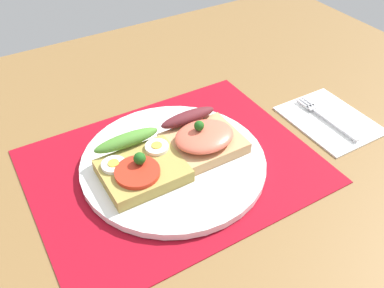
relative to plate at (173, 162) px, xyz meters
The scene contains 7 objects.
ground_plane 2.43cm from the plate, ahead, with size 120.00×90.00×3.20cm, color brown.
placemat 0.68cm from the plate, ahead, with size 38.35×30.01×0.30cm, color maroon.
plate is the anchor object (origin of this frame).
sandwich_egg_tomato 5.36cm from the plate, behind, with size 10.59×10.19×4.00cm.
sandwich_salmon 5.31cm from the plate, ahead, with size 10.31×10.10×4.97cm.
napkin 26.62cm from the plate, ahead, with size 11.33×14.26×0.60cm, color white.
fork 25.87cm from the plate, ahead, with size 1.62×12.65×0.32cm.
Camera 1 is at (-19.09, -37.29, 39.83)cm, focal length 38.64 mm.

